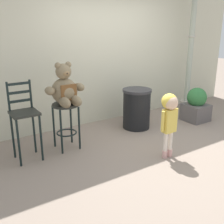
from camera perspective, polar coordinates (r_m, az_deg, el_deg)
The scene contains 9 objects.
ground_plane at distance 4.59m, azimuth 9.49°, elevation -7.15°, with size 24.00×24.00×0.00m, color gray.
building_wall at distance 5.60m, azimuth -2.37°, elevation 15.50°, with size 7.23×0.30×3.39m, color beige.
bar_stool_with_teddy at distance 4.35m, azimuth -9.67°, elevation -0.91°, with size 0.41×0.41×0.75m.
teddy_bear at distance 4.20m, azimuth -9.80°, elevation 4.71°, with size 0.62×0.56×0.64m.
child_walking at distance 4.02m, azimuth 11.99°, elevation 0.02°, with size 0.31×0.25×0.98m.
trash_bin at distance 5.24m, azimuth 5.19°, elevation 0.74°, with size 0.55×0.55×0.77m.
lamppost at distance 6.62m, azimuth 16.00°, elevation 10.47°, with size 0.29×0.29×2.90m.
bar_chair_empty at distance 4.10m, azimuth -17.95°, elevation -1.01°, with size 0.38×0.38×1.16m.
planter_with_shrub at distance 5.90m, azimuth 17.24°, elevation 1.29°, with size 0.47×0.47×0.70m.
Camera 1 is at (-2.88, -3.02, 1.91)m, focal length 43.54 mm.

